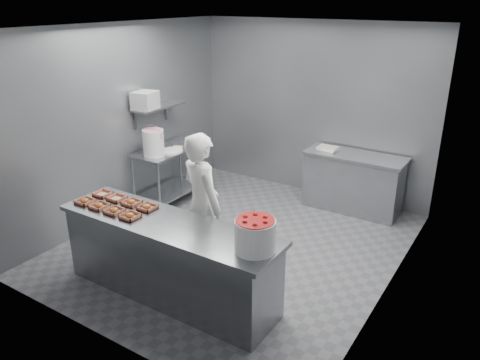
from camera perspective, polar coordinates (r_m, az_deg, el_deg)
name	(u,v)px	position (r m, az deg, el deg)	size (l,w,h in m)	color
floor	(237,244)	(6.38, -0.38, -7.80)	(4.50, 4.50, 0.00)	#4C4C51
ceiling	(236,27)	(5.57, -0.46, 18.20)	(4.50, 4.50, 0.00)	white
wall_back	(312,110)	(7.74, 8.80, 8.42)	(4.00, 0.04, 2.80)	slate
wall_left	(122,123)	(7.07, -14.24, 6.77)	(0.04, 4.50, 2.80)	slate
wall_right	(400,176)	(5.07, 18.88, 0.45)	(0.04, 4.50, 2.80)	slate
service_counter	(169,259)	(5.22, -8.60, -9.50)	(2.60, 0.70, 0.90)	slate
prep_table	(170,167)	(7.48, -8.52, 1.53)	(0.60, 1.20, 0.90)	slate
back_counter	(353,182)	(7.40, 13.61, -0.26)	(1.50, 0.60, 0.90)	slate
wall_shelf	(158,106)	(7.33, -9.96, 8.82)	(0.35, 0.90, 0.03)	slate
tray_0	(85,201)	(5.68, -18.40, -2.45)	(0.19, 0.18, 0.06)	tan
tray_1	(99,206)	(5.50, -16.79, -3.03)	(0.19, 0.18, 0.06)	tan
tray_2	(114,211)	(5.34, -15.08, -3.63)	(0.19, 0.18, 0.06)	tan
tray_3	(130,216)	(5.17, -13.26, -4.28)	(0.19, 0.18, 0.06)	tan
tray_4	(103,194)	(5.83, -16.39, -1.61)	(0.19, 0.18, 0.04)	tan
tray_5	(117,198)	(5.66, -14.77, -2.14)	(0.19, 0.18, 0.04)	tan
tray_6	(132,202)	(5.50, -13.08, -2.67)	(0.19, 0.18, 0.06)	tan
tray_7	(147,207)	(5.34, -11.25, -3.26)	(0.19, 0.18, 0.06)	tan
worker	(202,205)	(5.43, -4.64, -3.07)	(0.63, 0.42, 1.74)	white
strawberry_tub	(255,234)	(4.36, 1.84, -6.63)	(0.39, 0.39, 0.32)	silver
glaze_bucket	(153,142)	(7.06, -10.51, 4.57)	(0.33, 0.31, 0.48)	silver
bucket_lid	(172,151)	(7.25, -8.35, 3.55)	(0.34, 0.34, 0.03)	silver
rag	(177,147)	(7.41, -7.66, 3.97)	(0.15, 0.12, 0.02)	#CCB28C
appliance	(145,100)	(7.10, -11.50, 9.51)	(0.30, 0.34, 0.26)	gray
paper_stack	(328,148)	(7.38, 10.66, 3.83)	(0.30, 0.22, 0.05)	silver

